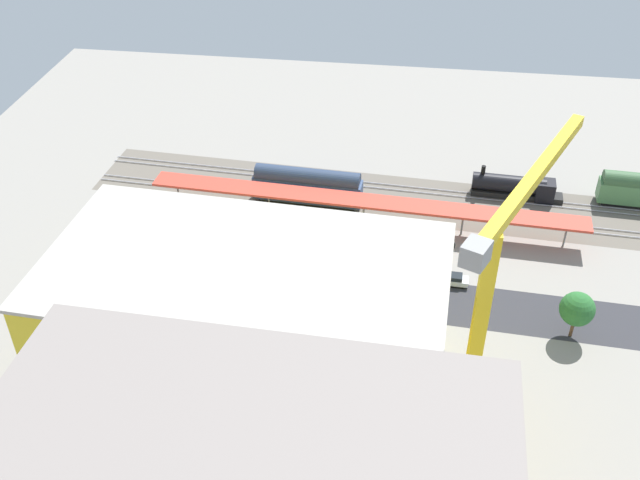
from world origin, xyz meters
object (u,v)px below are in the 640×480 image
object	(u,v)px
street_tree_1	(396,288)
traffic_light	(452,255)
locomotive	(517,187)
parked_car_3	(283,267)
tower_crane	(492,302)
box_truck_1	(370,317)
box_truck_2	(280,310)
street_tree_2	(125,270)
street_tree_0	(577,309)
box_truck_0	(232,299)
freight_coach_far	(307,185)
parked_car_2	(342,271)
construction_building	(250,342)
parked_car_5	(176,256)
platform_canopy_near	(364,201)
parked_car_4	(232,262)
parked_car_0	(453,280)
parked_car_1	(400,279)

from	to	relation	value
street_tree_1	traffic_light	xyz separation A→B (m)	(-7.34, -9.16, -0.64)
locomotive	parked_car_3	distance (m)	42.77
tower_crane	box_truck_1	size ratio (longest dim) A/B	2.99
box_truck_2	street_tree_2	size ratio (longest dim) A/B	1.47
locomotive	traffic_light	xyz separation A→B (m)	(10.97, 23.45, 2.41)
street_tree_0	box_truck_0	bearing A→B (deg)	1.20
freight_coach_far	parked_car_3	xyz separation A→B (m)	(0.71, 18.60, -2.50)
parked_car_2	construction_building	size ratio (longest dim) A/B	0.12
street_tree_0	traffic_light	bearing A→B (deg)	-31.84
parked_car_5	box_truck_1	xyz separation A→B (m)	(-29.33, 10.24, 0.81)
platform_canopy_near	freight_coach_far	bearing A→B (deg)	-26.32
street_tree_0	street_tree_1	xyz separation A→B (m)	(22.78, -0.43, 0.43)
traffic_light	parked_car_4	bearing A→B (deg)	2.75
parked_car_4	construction_building	bearing A→B (deg)	109.16
locomotive	street_tree_2	bearing A→B (deg)	31.04
parked_car_0	box_truck_2	xyz separation A→B (m)	(22.73, 10.82, 1.07)
parked_car_0	tower_crane	xyz separation A→B (m)	(-1.68, 25.62, 17.91)
platform_canopy_near	box_truck_1	bearing A→B (deg)	97.38
parked_car_0	box_truck_2	world-z (taller)	box_truck_2
locomotive	tower_crane	distance (m)	53.64
parked_car_4	parked_car_5	distance (m)	8.43
box_truck_0	traffic_light	distance (m)	30.87
parked_car_1	tower_crane	distance (m)	31.93
locomotive	parked_car_0	distance (m)	26.72
parked_car_2	traffic_light	size ratio (longest dim) A/B	0.75
street_tree_0	parked_car_3	bearing A→B (deg)	-11.50
box_truck_1	box_truck_2	bearing A→B (deg)	2.55
parked_car_2	box_truck_2	distance (m)	12.83
parked_car_2	parked_car_4	distance (m)	16.05
construction_building	parked_car_2	bearing A→B (deg)	-102.15
parked_car_5	tower_crane	distance (m)	52.20
parked_car_3	parked_car_1	bearing A→B (deg)	179.05
street_tree_1	box_truck_2	bearing A→B (deg)	10.56
parked_car_5	street_tree_1	bearing A→B (deg)	166.09
box_truck_1	box_truck_2	xyz separation A→B (m)	(11.89, 0.53, 0.22)
locomotive	street_tree_0	size ratio (longest dim) A/B	2.23
locomotive	box_truck_0	distance (m)	52.39
parked_car_2	traffic_light	world-z (taller)	traffic_light
platform_canopy_near	tower_crane	world-z (taller)	tower_crane
freight_coach_far	parked_car_3	bearing A→B (deg)	87.82
parked_car_4	parked_car_3	bearing A→B (deg)	179.02
traffic_light	platform_canopy_near	bearing A→B (deg)	-42.43
platform_canopy_near	box_truck_0	distance (m)	27.66
parked_car_0	parked_car_3	xyz separation A→B (m)	(24.17, 0.52, 0.07)
street_tree_0	traffic_light	world-z (taller)	street_tree_0
parked_car_2	parked_car_4	xyz separation A→B (m)	(16.05, 0.24, 0.08)
construction_building	freight_coach_far	bearing A→B (deg)	-85.81
box_truck_2	box_truck_1	bearing A→B (deg)	-177.45
construction_building	tower_crane	xyz separation A→B (m)	(-24.55, -0.31, 8.33)
box_truck_1	parked_car_1	bearing A→B (deg)	-109.42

